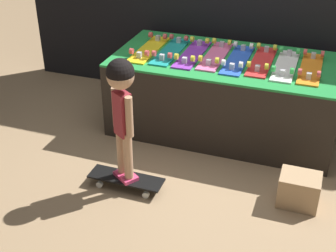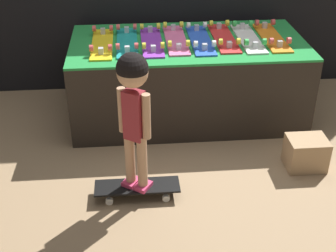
# 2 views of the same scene
# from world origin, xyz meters

# --- Properties ---
(ground_plane) EXTENTS (16.00, 16.00, 0.00)m
(ground_plane) POSITION_xyz_m (0.00, 0.00, 0.00)
(ground_plane) COLOR #9E7F5B
(display_rack) EXTENTS (2.02, 1.01, 0.71)m
(display_rack) POSITION_xyz_m (0.00, 0.56, 0.36)
(display_rack) COLOR black
(display_rack) RESTS_ON ground_plane
(skateboard_yellow_on_rack) EXTENTS (0.18, 0.71, 0.09)m
(skateboard_yellow_on_rack) POSITION_xyz_m (-0.73, 0.53, 0.73)
(skateboard_yellow_on_rack) COLOR yellow
(skateboard_yellow_on_rack) RESTS_ON display_rack
(skateboard_teal_on_rack) EXTENTS (0.18, 0.71, 0.09)m
(skateboard_teal_on_rack) POSITION_xyz_m (-0.52, 0.54, 0.73)
(skateboard_teal_on_rack) COLOR teal
(skateboard_teal_on_rack) RESTS_ON display_rack
(skateboard_purple_on_rack) EXTENTS (0.18, 0.71, 0.09)m
(skateboard_purple_on_rack) POSITION_xyz_m (-0.31, 0.54, 0.73)
(skateboard_purple_on_rack) COLOR purple
(skateboard_purple_on_rack) RESTS_ON display_rack
(skateboard_pink_on_rack) EXTENTS (0.18, 0.71, 0.09)m
(skateboard_pink_on_rack) POSITION_xyz_m (-0.10, 0.57, 0.73)
(skateboard_pink_on_rack) COLOR pink
(skateboard_pink_on_rack) RESTS_ON display_rack
(skateboard_blue_on_rack) EXTENTS (0.18, 0.71, 0.09)m
(skateboard_blue_on_rack) POSITION_xyz_m (0.10, 0.55, 0.73)
(skateboard_blue_on_rack) COLOR blue
(skateboard_blue_on_rack) RESTS_ON display_rack
(skateboard_red_on_rack) EXTENTS (0.18, 0.71, 0.09)m
(skateboard_red_on_rack) POSITION_xyz_m (0.31, 0.58, 0.73)
(skateboard_red_on_rack) COLOR red
(skateboard_red_on_rack) RESTS_ON display_rack
(skateboard_white_on_rack) EXTENTS (0.18, 0.71, 0.09)m
(skateboard_white_on_rack) POSITION_xyz_m (0.52, 0.55, 0.73)
(skateboard_white_on_rack) COLOR white
(skateboard_white_on_rack) RESTS_ON display_rack
(skateboard_orange_on_rack) EXTENTS (0.18, 0.71, 0.09)m
(skateboard_orange_on_rack) POSITION_xyz_m (0.73, 0.56, 0.73)
(skateboard_orange_on_rack) COLOR orange
(skateboard_orange_on_rack) RESTS_ON display_rack
(skateboard_on_floor) EXTENTS (0.60, 0.18, 0.09)m
(skateboard_on_floor) POSITION_xyz_m (-0.49, -0.61, 0.07)
(skateboard_on_floor) COLOR black
(skateboard_on_floor) RESTS_ON ground_plane
(child) EXTENTS (0.23, 0.21, 1.00)m
(child) POSITION_xyz_m (-0.49, -0.61, 0.79)
(child) COLOR #E03D6B
(child) RESTS_ON skateboard_on_floor
(storage_box) EXTENTS (0.30, 0.23, 0.25)m
(storage_box) POSITION_xyz_m (0.81, -0.36, 0.12)
(storage_box) COLOR tan
(storage_box) RESTS_ON ground_plane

